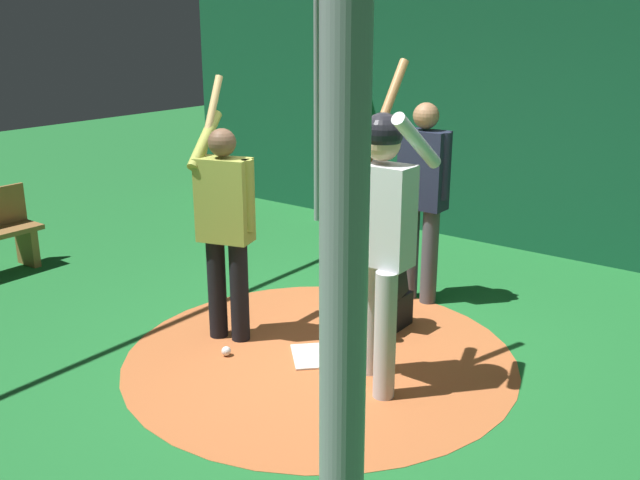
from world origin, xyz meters
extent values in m
plane|color=#1E6B2D|center=(0.00, 0.00, 0.00)|extent=(25.63, 25.63, 0.00)
cylinder|color=#B76033|center=(0.00, 0.00, 0.00)|extent=(3.02, 3.02, 0.01)
cube|color=white|center=(0.00, 0.00, 0.01)|extent=(0.59, 0.59, 0.01)
cylinder|color=#BCBCC0|center=(0.21, 0.71, 0.46)|extent=(0.15, 0.15, 0.92)
cylinder|color=#BCBCC0|center=(-0.03, 0.44, 0.46)|extent=(0.15, 0.15, 0.92)
cube|color=silver|center=(0.09, 0.58, 1.26)|extent=(0.22, 0.44, 0.69)
cylinder|color=silver|center=(-0.01, 0.78, 1.76)|extent=(0.55, 0.09, 0.42)
cylinder|color=silver|center=(-0.01, 0.38, 1.76)|extent=(0.55, 0.09, 0.42)
sphere|color=tan|center=(0.09, 0.58, 1.74)|extent=(0.24, 0.24, 0.24)
sphere|color=black|center=(0.09, 0.58, 1.80)|extent=(0.27, 0.27, 0.27)
cylinder|color=olive|center=(-0.13, 0.45, 1.88)|extent=(0.54, 0.06, 0.73)
cube|color=black|center=(-0.79, 0.05, 0.15)|extent=(0.40, 0.40, 0.30)
cube|color=black|center=(-0.75, 0.05, 0.52)|extent=(0.31, 0.40, 0.48)
sphere|color=brown|center=(-0.73, 0.05, 0.86)|extent=(0.22, 0.22, 0.22)
cube|color=gray|center=(-0.62, 0.05, 0.86)|extent=(0.03, 0.20, 0.20)
ellipsoid|color=brown|center=(-0.47, 0.11, 0.40)|extent=(0.12, 0.28, 0.22)
cylinder|color=#4C4C51|center=(-1.49, 0.12, 0.44)|extent=(0.15, 0.15, 0.88)
cylinder|color=#4C4C51|center=(-1.49, -0.08, 0.44)|extent=(0.15, 0.15, 0.88)
cube|color=#1E2338|center=(-1.49, 0.02, 1.23)|extent=(0.22, 0.42, 0.70)
cylinder|color=#1E2338|center=(-1.49, 0.22, 1.29)|extent=(0.09, 0.09, 0.59)
cylinder|color=#1E2338|center=(-1.49, -0.18, 1.29)|extent=(0.09, 0.09, 0.59)
sphere|color=#9E704C|center=(-1.49, 0.02, 1.71)|extent=(0.23, 0.23, 0.23)
cylinder|color=black|center=(0.14, -0.71, 0.42)|extent=(0.15, 0.15, 0.83)
cylinder|color=black|center=(0.20, -0.90, 0.42)|extent=(0.15, 0.15, 0.83)
cube|color=#99A042|center=(0.17, -0.80, 1.16)|extent=(0.34, 0.47, 0.66)
cylinder|color=#99A042|center=(0.11, -0.61, 1.22)|extent=(0.09, 0.09, 0.56)
cylinder|color=#99A042|center=(0.13, -1.03, 1.61)|extent=(0.49, 0.23, 0.43)
sphere|color=brown|center=(0.17, -0.80, 1.61)|extent=(0.22, 0.22, 0.22)
cylinder|color=tan|center=(0.06, -1.05, 1.71)|extent=(0.46, 0.20, 0.74)
cube|color=#145133|center=(-3.61, 0.00, 1.70)|extent=(0.20, 9.63, 3.40)
cylinder|color=gray|center=(-3.09, -2.39, 1.58)|extent=(0.08, 0.08, 3.16)
cube|color=olive|center=(0.14, -3.78, 0.20)|extent=(0.08, 0.32, 0.40)
sphere|color=white|center=(0.43, -0.59, 0.04)|extent=(0.07, 0.07, 0.07)
camera|label=1|loc=(3.98, 3.01, 2.51)|focal=39.92mm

